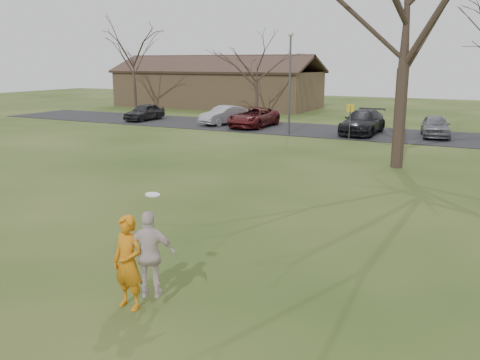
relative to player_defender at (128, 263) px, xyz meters
name	(u,v)px	position (x,y,z in m)	size (l,w,h in m)	color
ground	(147,296)	(-0.02, 0.53, -0.89)	(120.00, 120.00, 0.00)	#1E380F
parking_strip	(394,135)	(-0.02, 25.53, -0.87)	(62.00, 6.50, 0.04)	black
player_defender	(128,263)	(0.00, 0.00, 0.00)	(0.65, 0.43, 1.78)	orange
car_0	(144,112)	(-18.77, 24.98, -0.21)	(1.51, 3.76, 1.28)	#242426
car_1	(225,115)	(-12.01, 25.55, -0.19)	(1.40, 4.02, 1.32)	#9A9A9F
car_2	(254,117)	(-9.46, 25.09, -0.18)	(2.23, 4.84, 1.34)	#4D1214
car_3	(363,122)	(-1.89, 25.16, -0.12)	(2.06, 5.06, 1.47)	black
car_4	(435,126)	(2.35, 25.80, -0.19)	(1.55, 3.86, 1.31)	slate
catching_play	(150,254)	(0.38, 0.17, 0.17)	(1.04, 0.77, 1.91)	beige
building	(217,87)	(-20.02, 38.53, 1.04)	(20.60, 8.50, 5.14)	#8C6D4C
lamp_post	(290,70)	(-6.02, 23.03, 3.08)	(0.34, 0.34, 6.27)	#47474C
sign_yellow	(350,115)	(-2.02, 22.53, 0.56)	(0.35, 0.35, 2.08)	#47474C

